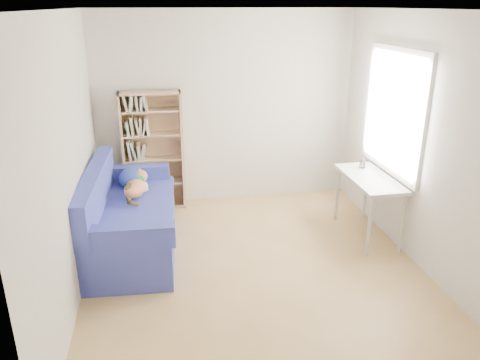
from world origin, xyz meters
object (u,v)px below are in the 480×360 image
Objects in this scene: bookshelf at (153,155)px; desk at (370,184)px; sofa at (128,219)px; pen_cup at (362,164)px.

bookshelf is 1.50× the size of desk.
bookshelf reaches higher than sofa.
bookshelf is at bearing 152.04° from desk.
desk is at bearing -97.43° from pen_cup.
bookshelf is 2.72m from pen_cup.
sofa is at bearing 176.15° from desk.
sofa is 1.86× the size of desk.
sofa is 1.24m from bookshelf.
desk is (2.81, -0.19, 0.30)m from sofa.
desk is at bearing -27.96° from bookshelf.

